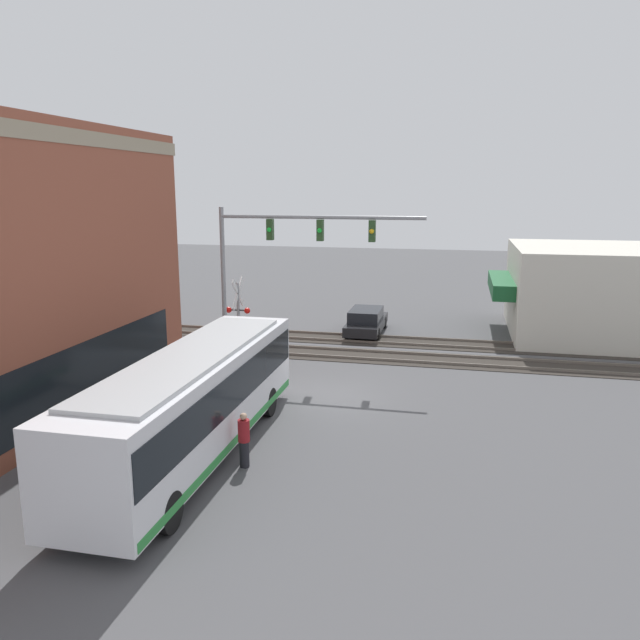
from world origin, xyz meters
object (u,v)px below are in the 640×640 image
Objects in this scene: city_bus at (193,400)px; parked_car_black at (366,322)px; pedestrian_near_bus at (244,440)px; crossing_signal at (238,310)px.

city_bus is 17.14m from parked_car_black.
pedestrian_near_bus is at bearing -103.21° from city_bus.
crossing_signal is 8.24m from parked_car_black.
parked_car_black is at bearing -3.04° from pedestrian_near_bus.
city_bus is at bearing -166.96° from crossing_signal.
pedestrian_near_bus is (-0.39, -1.68, -0.92)m from city_bus.
crossing_signal reaches higher than pedestrian_near_bus.
city_bus is 7.25× the size of pedestrian_near_bus.
city_bus is 2.46× the size of parked_car_black.
city_bus is 1.96m from pedestrian_near_bus.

